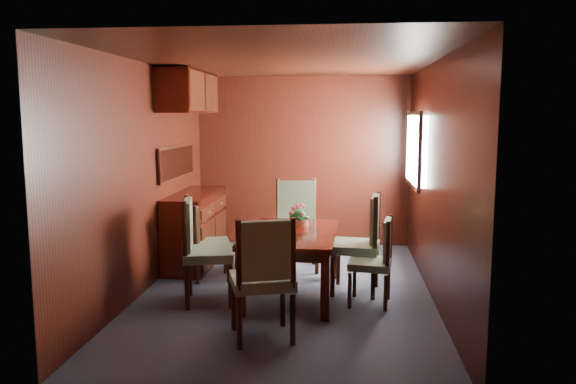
# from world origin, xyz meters

# --- Properties ---
(ground) EXTENTS (4.50, 4.50, 0.00)m
(ground) POSITION_xyz_m (0.00, 0.00, 0.00)
(ground) COLOR #343947
(ground) RESTS_ON ground
(room_shell) EXTENTS (3.06, 4.52, 2.41)m
(room_shell) POSITION_xyz_m (-0.10, 0.33, 1.63)
(room_shell) COLOR black
(room_shell) RESTS_ON ground
(sideboard) EXTENTS (0.48, 1.40, 0.90)m
(sideboard) POSITION_xyz_m (-1.25, 1.00, 0.45)
(sideboard) COLOR #320C06
(sideboard) RESTS_ON ground
(dining_table) EXTENTS (0.95, 1.47, 0.68)m
(dining_table) POSITION_xyz_m (0.06, -0.12, 0.58)
(dining_table) COLOR #320C06
(dining_table) RESTS_ON ground
(chair_left_near) EXTENTS (0.58, 0.59, 1.06)m
(chair_left_near) POSITION_xyz_m (-0.82, -0.42, 0.59)
(chair_left_near) COLOR black
(chair_left_near) RESTS_ON ground
(chair_left_far) EXTENTS (0.50, 0.52, 0.88)m
(chair_left_far) POSITION_xyz_m (-0.97, 0.36, 0.49)
(chair_left_far) COLOR black
(chair_left_far) RESTS_ON ground
(chair_right_near) EXTENTS (0.45, 0.47, 0.87)m
(chair_right_near) POSITION_xyz_m (0.92, -0.31, 0.49)
(chair_right_near) COLOR black
(chair_right_near) RESTS_ON ground
(chair_right_far) EXTENTS (0.54, 0.56, 1.05)m
(chair_right_far) POSITION_xyz_m (0.80, 0.05, 0.58)
(chair_right_far) COLOR black
(chair_right_far) RESTS_ON ground
(chair_head) EXTENTS (0.62, 0.61, 1.05)m
(chair_head) POSITION_xyz_m (-0.06, -1.32, 0.59)
(chair_head) COLOR black
(chair_head) RESTS_ON ground
(chair_foot) EXTENTS (0.57, 0.55, 1.08)m
(chair_foot) POSITION_xyz_m (0.02, 0.96, 0.60)
(chair_foot) COLOR black
(chair_foot) RESTS_ON ground
(flower_centerpiece) EXTENTS (0.25, 0.25, 0.25)m
(flower_centerpiece) POSITION_xyz_m (0.10, 0.21, 0.80)
(flower_centerpiece) COLOR #A34D31
(flower_centerpiece) RESTS_ON dining_table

